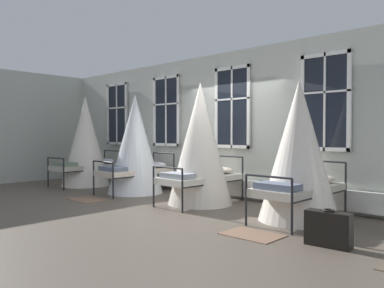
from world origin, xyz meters
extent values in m
plane|color=brown|center=(0.00, 0.00, 0.00)|extent=(22.91, 22.91, 0.00)
cube|color=#B2B7AD|center=(0.00, 1.32, 1.61)|extent=(12.46, 0.10, 3.22)
cube|color=black|center=(-4.20, 1.21, 1.99)|extent=(0.94, 0.02, 1.78)
cube|color=silver|center=(-4.20, 1.21, 1.13)|extent=(0.94, 0.06, 0.07)
cube|color=silver|center=(-4.20, 1.21, 2.84)|extent=(0.94, 0.06, 0.07)
cube|color=silver|center=(-4.64, 1.21, 1.99)|extent=(0.07, 0.06, 1.78)
cube|color=silver|center=(-3.76, 1.21, 1.99)|extent=(0.07, 0.06, 1.78)
cube|color=silver|center=(-4.20, 1.21, 1.99)|extent=(0.04, 0.06, 1.78)
cube|color=silver|center=(-4.20, 1.21, 2.16)|extent=(0.94, 0.06, 0.04)
cube|color=black|center=(-2.10, 1.21, 1.99)|extent=(0.94, 0.02, 1.78)
cube|color=silver|center=(-2.10, 1.21, 1.13)|extent=(0.94, 0.06, 0.07)
cube|color=silver|center=(-2.10, 1.21, 2.84)|extent=(0.94, 0.06, 0.07)
cube|color=silver|center=(-2.54, 1.21, 1.99)|extent=(0.07, 0.06, 1.78)
cube|color=silver|center=(-1.66, 1.21, 1.99)|extent=(0.07, 0.06, 1.78)
cube|color=silver|center=(-2.10, 1.21, 1.99)|extent=(0.04, 0.06, 1.78)
cube|color=silver|center=(-2.10, 1.21, 2.16)|extent=(0.94, 0.06, 0.04)
cube|color=black|center=(0.00, 1.21, 1.99)|extent=(0.94, 0.02, 1.78)
cube|color=silver|center=(0.00, 1.21, 1.13)|extent=(0.94, 0.06, 0.07)
cube|color=silver|center=(0.00, 1.21, 2.84)|extent=(0.94, 0.06, 0.07)
cube|color=silver|center=(-0.44, 1.21, 1.99)|extent=(0.07, 0.06, 1.78)
cube|color=silver|center=(0.44, 1.21, 1.99)|extent=(0.07, 0.06, 1.78)
cube|color=silver|center=(0.00, 1.21, 1.99)|extent=(0.04, 0.06, 1.78)
cube|color=silver|center=(0.00, 1.21, 2.16)|extent=(0.94, 0.06, 0.04)
cube|color=black|center=(2.10, 1.21, 1.99)|extent=(0.94, 0.02, 1.78)
cube|color=silver|center=(2.10, 1.21, 1.13)|extent=(0.94, 0.06, 0.07)
cube|color=silver|center=(2.10, 1.21, 2.84)|extent=(0.94, 0.06, 0.07)
cube|color=silver|center=(1.66, 1.21, 1.99)|extent=(0.07, 0.06, 1.78)
cube|color=silver|center=(2.54, 1.21, 1.99)|extent=(0.07, 0.06, 1.78)
cube|color=silver|center=(2.10, 1.21, 1.99)|extent=(0.04, 0.06, 1.78)
cube|color=silver|center=(2.10, 1.21, 2.16)|extent=(0.94, 0.06, 0.04)
cube|color=silver|center=(0.00, 1.19, 0.25)|extent=(9.00, 0.10, 0.36)
cylinder|color=black|center=(-4.60, 1.04, 0.46)|extent=(0.04, 0.04, 0.92)
cylinder|color=black|center=(-3.82, 1.06, 0.46)|extent=(0.04, 0.04, 0.92)
cylinder|color=black|center=(-4.56, -0.74, 0.39)|extent=(0.04, 0.04, 0.79)
cylinder|color=black|center=(-3.78, -0.72, 0.39)|extent=(0.04, 0.04, 0.79)
cylinder|color=black|center=(-4.58, 0.15, 0.44)|extent=(0.07, 1.78, 0.03)
cylinder|color=black|center=(-3.80, 0.17, 0.44)|extent=(0.07, 1.78, 0.03)
cylinder|color=black|center=(-4.21, 1.05, 0.92)|extent=(0.79, 0.05, 0.03)
cylinder|color=black|center=(-4.17, -0.73, 0.79)|extent=(0.79, 0.05, 0.03)
cube|color=#B7B2A3|center=(-4.19, 0.16, 0.51)|extent=(0.85, 1.82, 0.12)
ellipsoid|color=silver|center=(-4.20, 0.81, 0.64)|extent=(0.62, 0.41, 0.14)
cube|color=slate|center=(-4.17, -0.47, 0.62)|extent=(0.66, 0.37, 0.10)
cone|color=silver|center=(-4.19, 0.16, 1.21)|extent=(1.31, 1.31, 2.42)
cylinder|color=black|center=(-2.52, 1.14, 0.46)|extent=(0.04, 0.04, 0.92)
cylinder|color=black|center=(-1.73, 1.12, 0.46)|extent=(0.04, 0.04, 0.92)
cylinder|color=black|center=(-2.57, -0.63, 0.39)|extent=(0.04, 0.04, 0.79)
cylinder|color=black|center=(-1.78, -0.66, 0.39)|extent=(0.04, 0.04, 0.79)
cylinder|color=black|center=(-2.54, 0.25, 0.44)|extent=(0.08, 1.78, 0.03)
cylinder|color=black|center=(-1.76, 0.23, 0.44)|extent=(0.08, 1.78, 0.03)
cylinder|color=black|center=(-2.13, 1.13, 0.92)|extent=(0.79, 0.05, 0.03)
cylinder|color=black|center=(-2.17, -0.65, 0.79)|extent=(0.79, 0.05, 0.03)
cube|color=beige|center=(-2.15, 0.24, 0.51)|extent=(0.85, 1.82, 0.12)
ellipsoid|color=silver|center=(-2.13, 0.89, 0.64)|extent=(0.62, 0.42, 0.14)
cube|color=slate|center=(-2.17, -0.39, 0.62)|extent=(0.66, 0.38, 0.10)
cone|color=white|center=(-2.15, 0.24, 1.17)|extent=(1.31, 1.31, 2.34)
cylinder|color=black|center=(-0.43, 1.12, 0.46)|extent=(0.04, 0.04, 0.92)
cylinder|color=black|center=(0.36, 1.11, 0.46)|extent=(0.04, 0.04, 0.92)
cylinder|color=black|center=(-0.46, -0.66, 0.39)|extent=(0.04, 0.04, 0.79)
cylinder|color=black|center=(0.33, -0.67, 0.39)|extent=(0.04, 0.04, 0.79)
cylinder|color=black|center=(-0.44, 0.23, 0.44)|extent=(0.06, 1.78, 0.03)
cylinder|color=black|center=(0.34, 0.22, 0.44)|extent=(0.06, 1.78, 0.03)
cylinder|color=black|center=(-0.04, 1.11, 0.92)|extent=(0.79, 0.04, 0.03)
cylinder|color=black|center=(-0.06, -0.67, 0.79)|extent=(0.79, 0.04, 0.03)
cube|color=silver|center=(-0.05, 0.22, 0.51)|extent=(0.83, 1.81, 0.12)
ellipsoid|color=beige|center=(-0.04, 0.87, 0.64)|extent=(0.61, 0.41, 0.14)
cube|color=#8C939E|center=(-0.06, -0.41, 0.62)|extent=(0.66, 0.37, 0.10)
cone|color=silver|center=(-0.05, 0.22, 1.22)|extent=(1.31, 1.31, 2.44)
cylinder|color=black|center=(1.76, 1.09, 0.46)|extent=(0.04, 0.04, 0.92)
cylinder|color=black|center=(2.54, 1.08, 0.46)|extent=(0.04, 0.04, 0.92)
cylinder|color=black|center=(1.72, -0.68, 0.39)|extent=(0.04, 0.04, 0.79)
cylinder|color=black|center=(2.50, -0.70, 0.39)|extent=(0.04, 0.04, 0.79)
cylinder|color=black|center=(1.74, 0.20, 0.44)|extent=(0.07, 1.78, 0.03)
cylinder|color=black|center=(2.52, 0.19, 0.44)|extent=(0.07, 1.78, 0.03)
cylinder|color=black|center=(2.15, 1.08, 0.92)|extent=(0.79, 0.05, 0.03)
cylinder|color=black|center=(2.11, -0.69, 0.79)|extent=(0.79, 0.05, 0.03)
cube|color=#B7B2A3|center=(2.13, 0.20, 0.51)|extent=(0.85, 1.82, 0.12)
ellipsoid|color=beige|center=(2.14, 0.84, 0.64)|extent=(0.62, 0.41, 0.14)
cube|color=slate|center=(2.11, -0.43, 0.62)|extent=(0.66, 0.37, 0.10)
cone|color=silver|center=(2.13, 0.20, 1.15)|extent=(1.31, 1.31, 2.30)
cube|color=brown|center=(-2.10, -1.08, 0.01)|extent=(0.82, 0.59, 0.01)
cube|color=brown|center=(2.10, -1.08, 0.01)|extent=(0.80, 0.57, 0.01)
cube|color=black|center=(3.11, -0.89, 0.22)|extent=(0.57, 0.24, 0.44)
cube|color=tan|center=(3.10, -0.78, 0.22)|extent=(0.50, 0.05, 0.03)
torus|color=black|center=(3.11, -0.89, 0.46)|extent=(0.15, 0.15, 0.02)
camera|label=1|loc=(5.17, -5.58, 1.41)|focal=36.44mm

